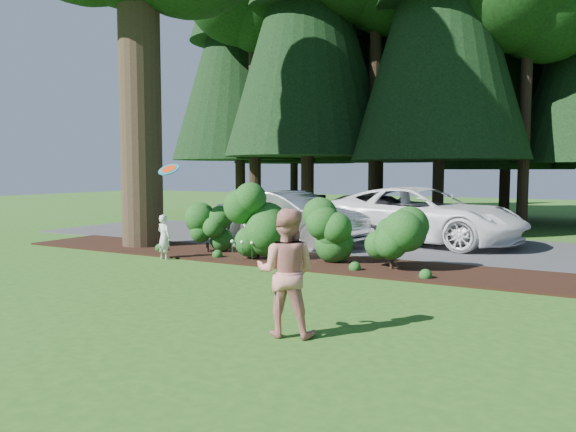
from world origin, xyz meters
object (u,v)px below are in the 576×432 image
object	(u,v)px
adult	(286,272)
frisbee	(169,169)
car_white_suv	(421,215)
child	(164,237)
car_silver_wagon	(291,218)
car_dark_suv	(381,217)

from	to	relation	value
adult	frisbee	xyz separation A→B (m)	(-6.24, 4.73, 1.45)
car_white_suv	child	size ratio (longest dim) A/B	5.44
child	frisbee	bearing A→B (deg)	-61.72
frisbee	car_silver_wagon	bearing A→B (deg)	66.44
car_dark_suv	adult	bearing A→B (deg)	-174.73
car_dark_suv	frisbee	distance (m)	7.43
car_dark_suv	frisbee	bearing A→B (deg)	141.53
car_silver_wagon	frisbee	world-z (taller)	frisbee
car_dark_suv	child	distance (m)	7.54
car_silver_wagon	car_dark_suv	xyz separation A→B (m)	(2.08, 2.46, -0.08)
car_white_suv	car_dark_suv	world-z (taller)	car_white_suv
car_silver_wagon	car_white_suv	bearing A→B (deg)	-47.92
car_white_suv	car_dark_suv	bearing A→B (deg)	87.46
car_white_suv	child	bearing A→B (deg)	151.56
car_silver_wagon	car_white_suv	size ratio (longest dim) A/B	0.78
car_silver_wagon	car_white_suv	distance (m)	4.12
child	car_white_suv	bearing A→B (deg)	-119.87
car_dark_suv	adult	world-z (taller)	adult
frisbee	adult	bearing A→B (deg)	-37.18
car_white_suv	adult	bearing A→B (deg)	-164.14
child	frisbee	world-z (taller)	frisbee
car_dark_suv	child	world-z (taller)	car_dark_suv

